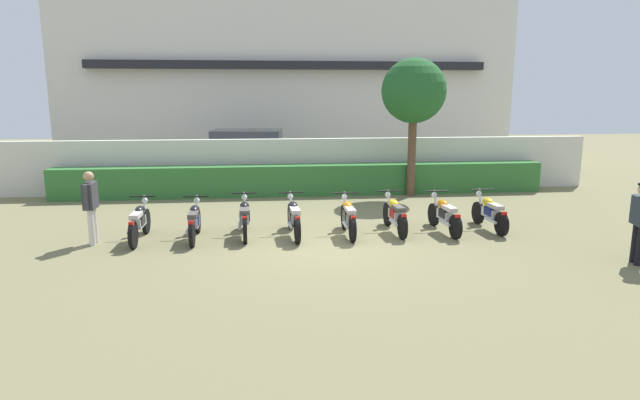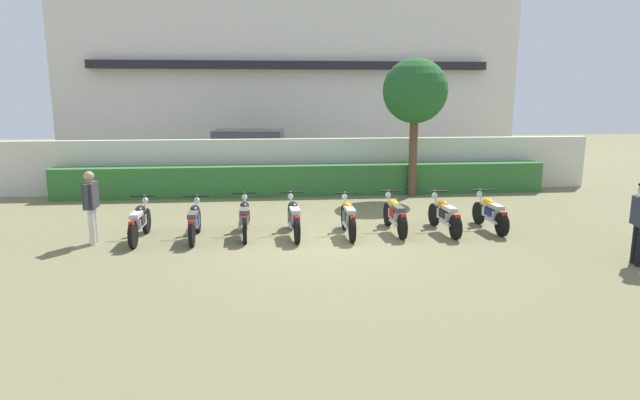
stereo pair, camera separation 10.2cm
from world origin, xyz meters
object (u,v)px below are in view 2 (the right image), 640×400
at_px(motorcycle_in_row_5, 395,214).
at_px(motorcycle_in_row_4, 348,217).
at_px(tree_near_inspector, 415,92).
at_px(parked_car, 253,154).
at_px(motorcycle_in_row_1, 195,221).
at_px(motorcycle_in_row_2, 245,217).
at_px(motorcycle_in_row_0, 139,221).
at_px(motorcycle_in_row_7, 490,213).
at_px(motorcycle_in_row_6, 445,215).
at_px(motorcycle_in_row_3, 294,217).
at_px(inspector_person, 91,201).

bearing_deg(motorcycle_in_row_5, motorcycle_in_row_4, 95.98).
relative_size(tree_near_inspector, motorcycle_in_row_4, 2.43).
relative_size(parked_car, motorcycle_in_row_1, 2.56).
bearing_deg(tree_near_inspector, motorcycle_in_row_2, -139.19).
relative_size(motorcycle_in_row_2, motorcycle_in_row_4, 1.01).
xyz_separation_m(motorcycle_in_row_0, motorcycle_in_row_7, (8.41, 0.09, -0.01)).
height_order(motorcycle_in_row_0, motorcycle_in_row_6, motorcycle_in_row_0).
height_order(motorcycle_in_row_4, motorcycle_in_row_7, motorcycle_in_row_4).
height_order(motorcycle_in_row_3, motorcycle_in_row_5, motorcycle_in_row_3).
bearing_deg(motorcycle_in_row_4, parked_car, 14.63).
xyz_separation_m(motorcycle_in_row_0, motorcycle_in_row_6, (7.21, -0.02, -0.01)).
height_order(tree_near_inspector, motorcycle_in_row_2, tree_near_inspector).
height_order(parked_car, motorcycle_in_row_1, parked_car).
distance_m(motorcycle_in_row_5, inspector_person, 7.01).
relative_size(parked_car, motorcycle_in_row_0, 2.44).
distance_m(motorcycle_in_row_0, inspector_person, 1.12).
bearing_deg(motorcycle_in_row_2, motorcycle_in_row_1, 96.33).
bearing_deg(motorcycle_in_row_2, motorcycle_in_row_4, -95.62).
relative_size(motorcycle_in_row_3, motorcycle_in_row_6, 1.04).
bearing_deg(motorcycle_in_row_2, motorcycle_in_row_5, -91.76).
xyz_separation_m(parked_car, motorcycle_in_row_7, (6.01, -9.23, -0.50)).
distance_m(motorcycle_in_row_4, inspector_person, 5.84).
relative_size(motorcycle_in_row_3, inspector_person, 1.20).
distance_m(tree_near_inspector, inspector_person, 10.25).
bearing_deg(motorcycle_in_row_3, motorcycle_in_row_1, 88.46).
bearing_deg(motorcycle_in_row_2, inspector_person, 93.67).
xyz_separation_m(motorcycle_in_row_3, motorcycle_in_row_4, (1.30, -0.08, -0.01)).
bearing_deg(motorcycle_in_row_2, tree_near_inspector, -50.83).
height_order(motorcycle_in_row_1, motorcycle_in_row_5, motorcycle_in_row_5).
xyz_separation_m(motorcycle_in_row_2, motorcycle_in_row_3, (1.15, -0.09, 0.00)).
height_order(motorcycle_in_row_0, motorcycle_in_row_1, motorcycle_in_row_0).
height_order(tree_near_inspector, motorcycle_in_row_0, tree_near_inspector).
relative_size(parked_car, motorcycle_in_row_7, 2.57).
relative_size(tree_near_inspector, motorcycle_in_row_2, 2.39).
height_order(motorcycle_in_row_5, motorcycle_in_row_7, motorcycle_in_row_5).
bearing_deg(parked_car, motorcycle_in_row_4, -68.76).
height_order(tree_near_inspector, motorcycle_in_row_5, tree_near_inspector).
relative_size(tree_near_inspector, motorcycle_in_row_7, 2.44).
bearing_deg(parked_car, motorcycle_in_row_3, -76.34).
relative_size(tree_near_inspector, inspector_person, 2.69).
relative_size(motorcycle_in_row_0, motorcycle_in_row_3, 0.97).
xyz_separation_m(motorcycle_in_row_0, motorcycle_in_row_2, (2.39, 0.13, 0.01)).
bearing_deg(motorcycle_in_row_7, motorcycle_in_row_3, 87.51).
height_order(parked_car, motorcycle_in_row_4, parked_car).
bearing_deg(motorcycle_in_row_1, motorcycle_in_row_4, -90.88).
height_order(motorcycle_in_row_4, motorcycle_in_row_6, motorcycle_in_row_4).
distance_m(motorcycle_in_row_3, motorcycle_in_row_5, 2.47).
relative_size(motorcycle_in_row_3, motorcycle_in_row_4, 1.08).
relative_size(motorcycle_in_row_3, motorcycle_in_row_7, 1.09).
height_order(parked_car, motorcycle_in_row_7, parked_car).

